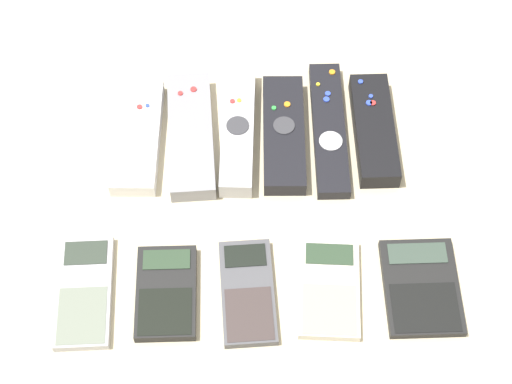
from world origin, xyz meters
name	(u,v)px	position (x,y,z in m)	size (l,w,h in m)	color
ground_plane	(257,221)	(0.00, 0.00, 0.00)	(3.00, 3.00, 0.00)	beige
remote_0	(138,136)	(-0.15, 0.13, 0.01)	(0.06, 0.18, 0.02)	white
remote_1	(191,135)	(-0.08, 0.12, 0.01)	(0.07, 0.19, 0.03)	gray
remote_2	(238,130)	(-0.02, 0.13, 0.01)	(0.05, 0.20, 0.03)	#B7B7BC
remote_3	(284,134)	(0.04, 0.12, 0.01)	(0.06, 0.18, 0.03)	black
remote_4	(329,129)	(0.10, 0.13, 0.01)	(0.04, 0.21, 0.02)	black
remote_5	(374,130)	(0.16, 0.13, 0.01)	(0.05, 0.17, 0.03)	black
calculator_0	(84,292)	(-0.21, -0.10, 0.01)	(0.07, 0.14, 0.01)	#B2B2B7
calculator_1	(166,293)	(-0.11, -0.10, 0.01)	(0.07, 0.12, 0.02)	black
calculator_2	(248,292)	(-0.01, -0.10, 0.01)	(0.07, 0.14, 0.01)	#4C4C51
calculator_3	(329,289)	(0.08, -0.10, 0.01)	(0.08, 0.13, 0.01)	beige
calculator_4	(421,287)	(0.19, -0.10, 0.01)	(0.09, 0.13, 0.01)	black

